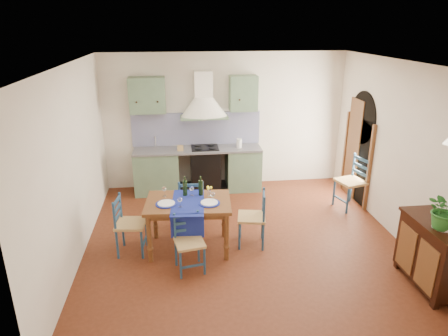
{
  "coord_description": "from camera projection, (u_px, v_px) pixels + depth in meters",
  "views": [
    {
      "loc": [
        -0.99,
        -5.61,
        3.33
      ],
      "look_at": [
        -0.28,
        0.3,
        1.16
      ],
      "focal_mm": 32.0,
      "sensor_mm": 36.0,
      "label": 1
    }
  ],
  "objects": [
    {
      "name": "floor",
      "position": [
        243.0,
        241.0,
        6.49
      ],
      "size": [
        5.0,
        5.0,
        0.0
      ],
      "primitive_type": "plane",
      "color": "#461D0F",
      "rests_on": "ground"
    },
    {
      "name": "back_wall",
      "position": [
        203.0,
        141.0,
        8.21
      ],
      "size": [
        5.0,
        0.96,
        2.8
      ],
      "color": "silver",
      "rests_on": "ground"
    },
    {
      "name": "right_wall",
      "position": [
        391.0,
        152.0,
        6.57
      ],
      "size": [
        0.26,
        5.0,
        2.8
      ],
      "color": "silver",
      "rests_on": "ground"
    },
    {
      "name": "left_wall",
      "position": [
        73.0,
        166.0,
        5.72
      ],
      "size": [
        0.04,
        5.0,
        2.8
      ],
      "primitive_type": "cube",
      "color": "silver",
      "rests_on": "ground"
    },
    {
      "name": "ceiling",
      "position": [
        247.0,
        63.0,
        5.52
      ],
      "size": [
        5.0,
        5.0,
        0.01
      ],
      "primitive_type": "cube",
      "color": "silver",
      "rests_on": "back_wall"
    },
    {
      "name": "dining_table",
      "position": [
        189.0,
        207.0,
        6.02
      ],
      "size": [
        1.33,
        1.01,
        1.12
      ],
      "color": "brown",
      "rests_on": "ground"
    },
    {
      "name": "chair_near",
      "position": [
        189.0,
        242.0,
        5.6
      ],
      "size": [
        0.46,
        0.46,
        0.84
      ],
      "color": "navy",
      "rests_on": "ground"
    },
    {
      "name": "chair_far",
      "position": [
        191.0,
        203.0,
        6.69
      ],
      "size": [
        0.46,
        0.46,
        0.94
      ],
      "color": "navy",
      "rests_on": "ground"
    },
    {
      "name": "chair_left",
      "position": [
        129.0,
        224.0,
        6.01
      ],
      "size": [
        0.48,
        0.48,
        0.92
      ],
      "color": "navy",
      "rests_on": "ground"
    },
    {
      "name": "chair_right",
      "position": [
        254.0,
        218.0,
        6.23
      ],
      "size": [
        0.49,
        0.49,
        0.91
      ],
      "color": "navy",
      "rests_on": "ground"
    },
    {
      "name": "chair_spare",
      "position": [
        352.0,
        182.0,
        7.5
      ],
      "size": [
        0.58,
        0.58,
        1.01
      ],
      "color": "navy",
      "rests_on": "ground"
    },
    {
      "name": "sideboard",
      "position": [
        433.0,
        252.0,
        5.21
      ],
      "size": [
        0.5,
        1.05,
        0.94
      ],
      "color": "black",
      "rests_on": "ground"
    },
    {
      "name": "potted_plant",
      "position": [
        446.0,
        210.0,
        4.87
      ],
      "size": [
        0.46,
        0.4,
        0.5
      ],
      "primitive_type": "imported",
      "rotation": [
        0.0,
        0.0,
        0.02
      ],
      "color": "#276A26",
      "rests_on": "sideboard"
    }
  ]
}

